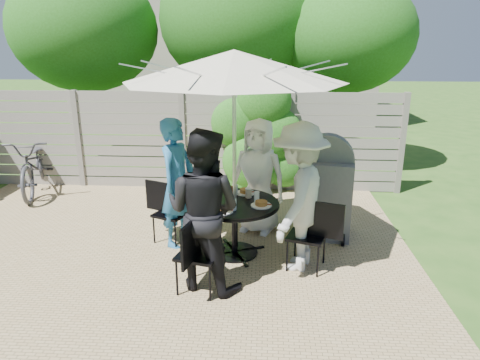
# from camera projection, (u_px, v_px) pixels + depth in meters

# --- Properties ---
(backyard_envelope) EXTENTS (60.00, 60.00, 5.00)m
(backyard_envelope) POSITION_uv_depth(u_px,v_px,m) (225.00, 46.00, 14.40)
(backyard_envelope) COLOR #284F18
(backyard_envelope) RESTS_ON ground
(patio_table) EXTENTS (1.42, 1.42, 0.73)m
(patio_table) POSITION_uv_depth(u_px,v_px,m) (235.00, 218.00, 5.47)
(patio_table) COLOR black
(patio_table) RESTS_ON ground
(umbrella) EXTENTS (3.40, 3.40, 2.58)m
(umbrella) POSITION_uv_depth(u_px,v_px,m) (234.00, 67.00, 4.91)
(umbrella) COLOR silver
(umbrella) RESTS_ON ground
(chair_back) EXTENTS (0.52, 0.64, 0.84)m
(chair_back) POSITION_uv_depth(u_px,v_px,m) (261.00, 211.00, 6.40)
(chair_back) COLOR black
(chair_back) RESTS_ON ground
(person_back) EXTENTS (0.95, 0.77, 1.67)m
(person_back) POSITION_uv_depth(u_px,v_px,m) (258.00, 177.00, 6.10)
(person_back) COLOR white
(person_back) RESTS_ON ground
(chair_left) EXTENTS (0.65, 0.54, 0.85)m
(chair_left) POSITION_uv_depth(u_px,v_px,m) (171.00, 225.00, 5.91)
(chair_left) COLOR black
(chair_left) RESTS_ON ground
(person_left) EXTENTS (0.61, 0.74, 1.75)m
(person_left) POSITION_uv_depth(u_px,v_px,m) (178.00, 183.00, 5.68)
(person_left) COLOR #226093
(person_left) RESTS_ON ground
(chair_front) EXTENTS (0.53, 0.70, 0.92)m
(chair_front) POSITION_uv_depth(u_px,v_px,m) (199.00, 269.00, 4.70)
(chair_front) COLOR black
(chair_front) RESTS_ON ground
(person_front) EXTENTS (1.06, 0.95, 1.82)m
(person_front) POSITION_uv_depth(u_px,v_px,m) (203.00, 211.00, 4.63)
(person_front) COLOR black
(person_front) RESTS_ON ground
(chair_right) EXTENTS (0.68, 0.54, 0.89)m
(chair_right) POSITION_uv_depth(u_px,v_px,m) (307.00, 249.00, 5.18)
(chair_right) COLOR black
(chair_right) RESTS_ON ground
(person_right) EXTENTS (1.02, 1.33, 1.81)m
(person_right) POSITION_uv_depth(u_px,v_px,m) (299.00, 198.00, 5.04)
(person_right) COLOR #BBBBB6
(person_right) RESTS_ON ground
(plate_back) EXTENTS (0.26, 0.26, 0.06)m
(plate_back) POSITION_uv_depth(u_px,v_px,m) (246.00, 192.00, 5.72)
(plate_back) COLOR white
(plate_back) RESTS_ON patio_table
(plate_left) EXTENTS (0.26, 0.26, 0.06)m
(plate_left) POSITION_uv_depth(u_px,v_px,m) (209.00, 196.00, 5.54)
(plate_left) COLOR white
(plate_left) RESTS_ON patio_table
(plate_front) EXTENTS (0.26, 0.26, 0.06)m
(plate_front) POSITION_uv_depth(u_px,v_px,m) (222.00, 210.00, 5.09)
(plate_front) COLOR white
(plate_front) RESTS_ON patio_table
(plate_right) EXTENTS (0.26, 0.26, 0.06)m
(plate_right) POSITION_uv_depth(u_px,v_px,m) (261.00, 204.00, 5.27)
(plate_right) COLOR white
(plate_right) RESTS_ON patio_table
(glass_back) EXTENTS (0.07, 0.07, 0.14)m
(glass_back) POSITION_uv_depth(u_px,v_px,m) (235.00, 190.00, 5.65)
(glass_back) COLOR silver
(glass_back) RESTS_ON patio_table
(glass_front) EXTENTS (0.07, 0.07, 0.14)m
(glass_front) POSITION_uv_depth(u_px,v_px,m) (234.00, 205.00, 5.12)
(glass_front) COLOR silver
(glass_front) RESTS_ON patio_table
(glass_right) EXTENTS (0.07, 0.07, 0.14)m
(glass_right) POSITION_uv_depth(u_px,v_px,m) (257.00, 197.00, 5.38)
(glass_right) COLOR silver
(glass_right) RESTS_ON patio_table
(syrup_jug) EXTENTS (0.09, 0.09, 0.16)m
(syrup_jug) POSITION_uv_depth(u_px,v_px,m) (232.00, 194.00, 5.45)
(syrup_jug) COLOR #59280C
(syrup_jug) RESTS_ON patio_table
(coffee_cup) EXTENTS (0.08, 0.08, 0.12)m
(coffee_cup) POSITION_uv_depth(u_px,v_px,m) (249.00, 193.00, 5.55)
(coffee_cup) COLOR #C6B293
(coffee_cup) RESTS_ON patio_table
(bicycle) EXTENTS (1.24, 2.13, 1.06)m
(bicycle) POSITION_uv_depth(u_px,v_px,m) (36.00, 165.00, 7.87)
(bicycle) COLOR #333338
(bicycle) RESTS_ON ground
(bbq_grill) EXTENTS (0.80, 0.66, 1.49)m
(bbq_grill) POSITION_uv_depth(u_px,v_px,m) (325.00, 191.00, 5.97)
(bbq_grill) COLOR #56575B
(bbq_grill) RESTS_ON ground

